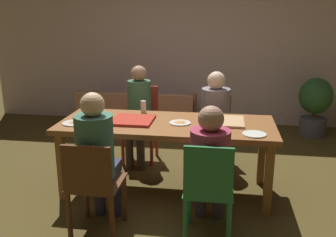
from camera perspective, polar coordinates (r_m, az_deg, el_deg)
ground_plane at (r=4.11m, az=-0.21°, el=-10.92°), size 20.00×20.00×0.00m
back_wall at (r=6.43m, az=3.61°, el=10.98°), size 7.06×0.12×2.61m
dining_table at (r=3.84m, az=-0.22°, el=-1.71°), size 2.19×0.87×0.77m
chair_0 at (r=3.20m, az=-11.29°, el=-9.89°), size 0.42×0.45×0.86m
person_0 at (r=3.22m, az=-10.74°, el=-4.92°), size 0.32×0.48×1.24m
chair_1 at (r=4.84m, az=-4.08°, el=-0.23°), size 0.42×0.42×0.94m
person_1 at (r=4.65m, az=-4.52°, el=1.58°), size 0.28×0.49×1.23m
chair_2 at (r=4.73m, az=7.16°, el=-1.15°), size 0.39×0.45×0.86m
person_2 at (r=4.53m, az=7.20°, el=0.97°), size 0.34×0.55×1.18m
chair_3 at (r=3.06m, az=6.16°, el=-10.64°), size 0.40×0.44×0.89m
person_3 at (r=3.12m, az=6.39°, el=-6.28°), size 0.32×0.55×1.15m
pizza_box_0 at (r=3.86m, az=8.46°, el=-0.41°), size 0.41×0.41×0.02m
pizza_box_1 at (r=3.87m, az=-5.39°, el=-0.25°), size 0.41×0.41×0.03m
plate_0 at (r=3.79m, az=1.84°, el=-0.60°), size 0.22×0.22×0.03m
plate_1 at (r=3.89m, az=-14.11°, el=-0.64°), size 0.23×0.23×0.03m
plate_2 at (r=3.53m, az=13.00°, el=-2.34°), size 0.22×0.22×0.01m
drinking_glass_0 at (r=4.20m, az=-3.77°, el=1.81°), size 0.06×0.06×0.13m
drinking_glass_1 at (r=4.28m, az=-10.95°, el=1.72°), size 0.07×0.07×0.12m
couch at (r=6.01m, az=-4.49°, el=0.42°), size 1.80×0.83×0.69m
potted_plant at (r=6.16m, az=21.46°, el=2.14°), size 0.50×0.50×0.90m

